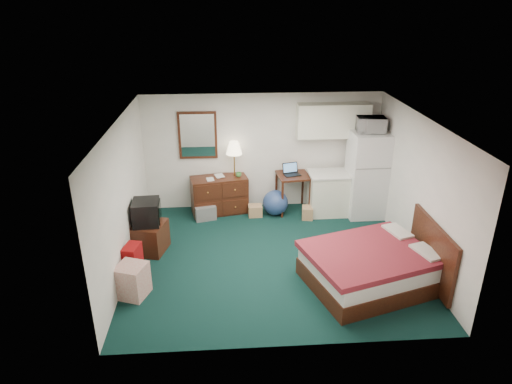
{
  "coord_description": "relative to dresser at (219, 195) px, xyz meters",
  "views": [
    {
      "loc": [
        -0.78,
        -7.0,
        4.32
      ],
      "look_at": [
        -0.26,
        0.5,
        1.07
      ],
      "focal_mm": 32.0,
      "sensor_mm": 36.0,
      "label": 1
    }
  ],
  "objects": [
    {
      "name": "fridge",
      "position": [
        3.07,
        -0.31,
        0.5
      ],
      "size": [
        0.75,
        0.75,
        1.8
      ],
      "primitive_type": null,
      "rotation": [
        0.0,
        0.0,
        0.02
      ],
      "color": "silver",
      "rests_on": "floor"
    },
    {
      "name": "bed",
      "position": [
        2.42,
        -2.88,
        -0.09
      ],
      "size": [
        2.27,
        1.99,
        0.61
      ],
      "primitive_type": null,
      "rotation": [
        0.0,
        0.0,
        0.3
      ],
      "color": "maroon",
      "rests_on": "floor"
    },
    {
      "name": "cardboard_box_a",
      "position": [
        0.75,
        -0.25,
        -0.28
      ],
      "size": [
        0.29,
        0.25,
        0.24
      ],
      "primitive_type": null,
      "rotation": [
        0.0,
        0.0,
        0.03
      ],
      "color": "#92724C",
      "rests_on": "floor"
    },
    {
      "name": "exercise_ball",
      "position": [
        1.19,
        -0.21,
        -0.13
      ],
      "size": [
        0.58,
        0.58,
        0.54
      ],
      "primitive_type": "sphere",
      "rotation": [
        0.0,
        0.0,
        -0.09
      ],
      "color": "navy",
      "rests_on": "floor"
    },
    {
      "name": "kitchen_counter",
      "position": [
        2.31,
        -0.21,
        0.04
      ],
      "size": [
        0.82,
        0.63,
        0.88
      ],
      "primitive_type": null,
      "rotation": [
        0.0,
        0.0,
        0.02
      ],
      "color": "silver",
      "rests_on": "floor"
    },
    {
      "name": "retail_box",
      "position": [
        -1.34,
        -2.91,
        -0.13
      ],
      "size": [
        0.55,
        0.55,
        0.53
      ],
      "primitive_type": null,
      "rotation": [
        0.0,
        0.0,
        -0.35
      ],
      "color": "beige",
      "rests_on": "floor"
    },
    {
      "name": "book_b",
      "position": [
        -0.07,
        0.04,
        0.52
      ],
      "size": [
        0.18,
        0.07,
        0.24
      ],
      "primitive_type": "imported",
      "rotation": [
        0.0,
        0.0,
        0.26
      ],
      "color": "#92724C",
      "rests_on": "dresser"
    },
    {
      "name": "book_a",
      "position": [
        -0.25,
        -0.13,
        0.5
      ],
      "size": [
        0.15,
        0.04,
        0.2
      ],
      "primitive_type": "imported",
      "rotation": [
        0.0,
        0.0,
        0.17
      ],
      "color": "#92724C",
      "rests_on": "dresser"
    },
    {
      "name": "microwave",
      "position": [
        3.06,
        -0.29,
        1.59
      ],
      "size": [
        0.58,
        0.36,
        0.38
      ],
      "primitive_type": "imported",
      "rotation": [
        0.0,
        0.0,
        -0.09
      ],
      "color": "silver",
      "rests_on": "fridge"
    },
    {
      "name": "walls",
      "position": [
        0.94,
        -1.96,
        0.85
      ],
      "size": [
        5.01,
        4.51,
        2.5
      ],
      "color": "silver",
      "rests_on": "floor"
    },
    {
      "name": "crt_tv",
      "position": [
        -1.28,
        -1.53,
        0.37
      ],
      "size": [
        0.5,
        0.54,
        0.44
      ],
      "primitive_type": null,
      "rotation": [
        0.0,
        0.0,
        0.05
      ],
      "color": "black",
      "rests_on": "tv_stand"
    },
    {
      "name": "floor",
      "position": [
        0.94,
        -1.96,
        -0.4
      ],
      "size": [
        5.0,
        4.5,
        0.01
      ],
      "primitive_type": "cube",
      "color": "black",
      "rests_on": "ground"
    },
    {
      "name": "mirror",
      "position": [
        -0.41,
        0.26,
        1.25
      ],
      "size": [
        0.8,
        0.06,
        1.0
      ],
      "primitive_type": null,
      "color": "white",
      "rests_on": "walls"
    },
    {
      "name": "upper_cabinets",
      "position": [
        2.39,
        0.11,
        1.55
      ],
      "size": [
        1.5,
        0.35,
        0.7
      ],
      "primitive_type": null,
      "color": "silver",
      "rests_on": "walls"
    },
    {
      "name": "mug",
      "position": [
        0.42,
        0.01,
        0.46
      ],
      "size": [
        0.13,
        0.1,
        0.12
      ],
      "primitive_type": "imported",
      "rotation": [
        0.0,
        0.0,
        0.08
      ],
      "color": "#43853A",
      "rests_on": "dresser"
    },
    {
      "name": "cardboard_box_b",
      "position": [
        1.84,
        -0.45,
        -0.27
      ],
      "size": [
        0.26,
        0.29,
        0.26
      ],
      "primitive_type": null,
      "rotation": [
        0.0,
        0.0,
        -0.15
      ],
      "color": "#92724C",
      "rests_on": "floor"
    },
    {
      "name": "tv_stand",
      "position": [
        -1.26,
        -1.56,
        -0.12
      ],
      "size": [
        0.68,
        0.72,
        0.55
      ],
      "primitive_type": null,
      "rotation": [
        0.0,
        0.0,
        -0.26
      ],
      "color": "black",
      "rests_on": "floor"
    },
    {
      "name": "laptop",
      "position": [
        1.55,
        -0.05,
        0.55
      ],
      "size": [
        0.39,
        0.35,
        0.23
      ],
      "primitive_type": null,
      "rotation": [
        0.0,
        0.0,
        0.26
      ],
      "color": "black",
      "rests_on": "desk"
    },
    {
      "name": "ceiling",
      "position": [
        0.94,
        -1.96,
        2.1
      ],
      "size": [
        5.0,
        4.5,
        0.01
      ],
      "primitive_type": "cube",
      "color": "silver",
      "rests_on": "walls"
    },
    {
      "name": "dresser",
      "position": [
        0.0,
        0.0,
        0.0
      ],
      "size": [
        1.25,
        0.75,
        0.8
      ],
      "primitive_type": null,
      "rotation": [
        0.0,
        0.0,
        0.19
      ],
      "color": "black",
      "rests_on": "floor"
    },
    {
      "name": "file_bin",
      "position": [
        -0.31,
        -0.3,
        -0.25
      ],
      "size": [
        0.5,
        0.42,
        0.3
      ],
      "primitive_type": null,
      "rotation": [
        0.0,
        0.0,
        0.26
      ],
      "color": "slate",
      "rests_on": "floor"
    },
    {
      "name": "headboard",
      "position": [
        3.4,
        -2.88,
        0.15
      ],
      "size": [
        0.06,
        1.56,
        1.0
      ],
      "primitive_type": null,
      "color": "black",
      "rests_on": "walls"
    },
    {
      "name": "suitcase",
      "position": [
        -1.41,
        -2.4,
        -0.11
      ],
      "size": [
        0.3,
        0.4,
        0.59
      ],
      "primitive_type": null,
      "rotation": [
        0.0,
        0.0,
        -0.21
      ],
      "color": "maroon",
      "rests_on": "floor"
    },
    {
      "name": "floor_lamp",
      "position": [
        0.33,
        0.06,
        0.38
      ],
      "size": [
        0.35,
        0.35,
        1.55
      ],
      "primitive_type": null,
      "rotation": [
        0.0,
        0.0,
        0.03
      ],
      "color": "gold",
      "rests_on": "floor"
    },
    {
      "name": "desk",
      "position": [
        1.58,
        -0.03,
        0.02
      ],
      "size": [
        0.72,
        0.72,
        0.83
      ],
      "primitive_type": null,
      "rotation": [
        0.0,
        0.0,
        0.1
      ],
      "color": "black",
      "rests_on": "floor"
    }
  ]
}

